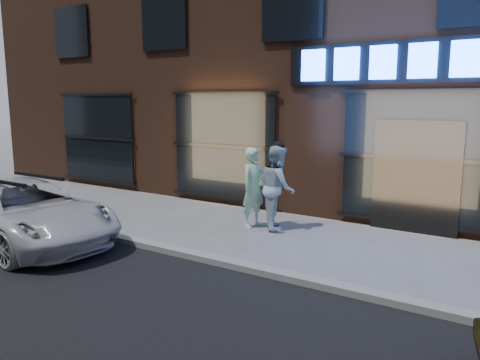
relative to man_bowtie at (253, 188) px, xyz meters
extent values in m
plane|color=slate|center=(3.12, -2.45, -0.89)|extent=(90.00, 90.00, 0.00)
cube|color=gray|center=(3.12, -2.45, -0.83)|extent=(60.00, 0.25, 0.12)
cube|color=#54301E|center=(3.12, 5.55, 4.11)|extent=(30.00, 8.00, 10.00)
cube|color=black|center=(2.72, 1.50, 2.71)|extent=(5.20, 0.06, 0.90)
cube|color=black|center=(3.12, 1.47, 0.31)|extent=(1.80, 0.10, 2.40)
cube|color=#FFBF72|center=(-6.88, 1.53, 0.71)|extent=(3.00, 0.04, 2.60)
cube|color=black|center=(-6.88, 1.49, 0.71)|extent=(3.20, 0.06, 2.80)
cube|color=#FFBF72|center=(-1.88, 1.53, 0.71)|extent=(3.00, 0.04, 2.60)
cube|color=black|center=(-1.88, 1.49, 0.71)|extent=(3.20, 0.06, 2.80)
cube|color=#FFBF72|center=(3.12, 1.53, 0.71)|extent=(3.00, 0.04, 2.60)
cube|color=black|center=(3.12, 1.49, 0.71)|extent=(3.20, 0.06, 2.80)
cube|color=black|center=(-7.88, 1.49, 4.11)|extent=(1.60, 0.06, 1.60)
cube|color=black|center=(-3.88, 1.49, 4.11)|extent=(1.60, 0.06, 1.60)
cube|color=black|center=(0.12, 1.49, 4.11)|extent=(1.60, 0.06, 1.60)
cube|color=#2659FF|center=(0.72, 1.43, 2.71)|extent=(0.55, 0.12, 0.70)
cube|color=#2659FF|center=(1.52, 1.43, 2.71)|extent=(0.55, 0.12, 0.70)
cube|color=#2659FF|center=(2.32, 1.43, 2.71)|extent=(0.55, 0.12, 0.70)
cube|color=#2659FF|center=(3.12, 1.43, 2.71)|extent=(0.55, 0.12, 0.70)
cube|color=#2659FF|center=(3.92, 1.43, 2.71)|extent=(0.55, 0.12, 0.70)
imported|color=#C2FFDE|center=(0.00, 0.00, 0.00)|extent=(0.54, 0.72, 1.78)
imported|color=silver|center=(0.53, 0.16, 0.04)|extent=(1.09, 1.14, 1.86)
imported|color=silver|center=(-3.19, -3.54, -0.27)|extent=(4.64, 2.45, 1.25)
camera|label=1|loc=(5.32, -8.74, 1.91)|focal=35.00mm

